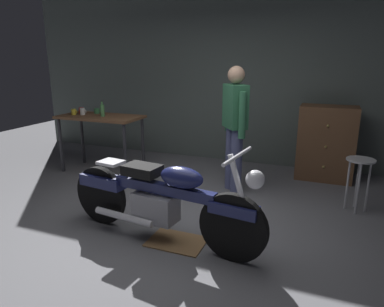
{
  "coord_description": "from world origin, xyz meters",
  "views": [
    {
      "loc": [
        1.51,
        -3.05,
        1.76
      ],
      "look_at": [
        0.02,
        0.7,
        0.65
      ],
      "focal_mm": 32.48,
      "sensor_mm": 36.0,
      "label": 1
    }
  ],
  "objects_px": {
    "person_standing": "(235,124)",
    "mug_red_diner": "(81,110)",
    "mug_white_ceramic": "(83,111)",
    "bottle": "(102,110)",
    "wooden_dresser": "(326,143)",
    "mug_green_speckled": "(97,111)",
    "mug_yellow_tall": "(74,112)",
    "shop_stool": "(360,171)",
    "motorcycle": "(161,198)"
  },
  "relations": [
    {
      "from": "person_standing",
      "to": "mug_yellow_tall",
      "type": "height_order",
      "value": "person_standing"
    },
    {
      "from": "person_standing",
      "to": "mug_red_diner",
      "type": "bearing_deg",
      "value": 50.11
    },
    {
      "from": "shop_stool",
      "to": "mug_yellow_tall",
      "type": "bearing_deg",
      "value": 178.94
    },
    {
      "from": "mug_white_ceramic",
      "to": "motorcycle",
      "type": "bearing_deg",
      "value": -36.52
    },
    {
      "from": "wooden_dresser",
      "to": "mug_red_diner",
      "type": "relative_size",
      "value": 9.77
    },
    {
      "from": "mug_white_ceramic",
      "to": "mug_red_diner",
      "type": "height_order",
      "value": "mug_white_ceramic"
    },
    {
      "from": "person_standing",
      "to": "mug_yellow_tall",
      "type": "distance_m",
      "value": 2.6
    },
    {
      "from": "bottle",
      "to": "person_standing",
      "type": "bearing_deg",
      "value": -0.48
    },
    {
      "from": "wooden_dresser",
      "to": "bottle",
      "type": "bearing_deg",
      "value": -163.44
    },
    {
      "from": "person_standing",
      "to": "mug_white_ceramic",
      "type": "bearing_deg",
      "value": 52.69
    },
    {
      "from": "person_standing",
      "to": "wooden_dresser",
      "type": "xyz_separation_m",
      "value": [
        1.14,
        0.98,
        -0.38
      ]
    },
    {
      "from": "person_standing",
      "to": "mug_white_ceramic",
      "type": "height_order",
      "value": "person_standing"
    },
    {
      "from": "shop_stool",
      "to": "bottle",
      "type": "bearing_deg",
      "value": 178.29
    },
    {
      "from": "motorcycle",
      "to": "mug_yellow_tall",
      "type": "height_order",
      "value": "motorcycle"
    },
    {
      "from": "person_standing",
      "to": "shop_stool",
      "type": "height_order",
      "value": "person_standing"
    },
    {
      "from": "mug_red_diner",
      "to": "mug_white_ceramic",
      "type": "bearing_deg",
      "value": -45.4
    },
    {
      "from": "wooden_dresser",
      "to": "person_standing",
      "type": "bearing_deg",
      "value": -139.39
    },
    {
      "from": "mug_green_speckled",
      "to": "shop_stool",
      "type": "bearing_deg",
      "value": -4.65
    },
    {
      "from": "person_standing",
      "to": "mug_red_diner",
      "type": "relative_size",
      "value": 14.83
    },
    {
      "from": "shop_stool",
      "to": "mug_yellow_tall",
      "type": "height_order",
      "value": "mug_yellow_tall"
    },
    {
      "from": "wooden_dresser",
      "to": "mug_green_speckled",
      "type": "height_order",
      "value": "wooden_dresser"
    },
    {
      "from": "mug_red_diner",
      "to": "mug_yellow_tall",
      "type": "xyz_separation_m",
      "value": [
        -0.02,
        -0.16,
        -0.0
      ]
    },
    {
      "from": "mug_white_ceramic",
      "to": "mug_yellow_tall",
      "type": "xyz_separation_m",
      "value": [
        -0.13,
        -0.04,
        -0.01
      ]
    },
    {
      "from": "shop_stool",
      "to": "wooden_dresser",
      "type": "distance_m",
      "value": 1.14
    },
    {
      "from": "shop_stool",
      "to": "motorcycle",
      "type": "bearing_deg",
      "value": -141.07
    },
    {
      "from": "motorcycle",
      "to": "mug_red_diner",
      "type": "relative_size",
      "value": 19.37
    },
    {
      "from": "mug_white_ceramic",
      "to": "mug_red_diner",
      "type": "bearing_deg",
      "value": 134.6
    },
    {
      "from": "mug_green_speckled",
      "to": "mug_yellow_tall",
      "type": "distance_m",
      "value": 0.35
    },
    {
      "from": "mug_green_speckled",
      "to": "bottle",
      "type": "xyz_separation_m",
      "value": [
        0.26,
        -0.21,
        0.05
      ]
    },
    {
      "from": "person_standing",
      "to": "wooden_dresser",
      "type": "bearing_deg",
      "value": -85.99
    },
    {
      "from": "person_standing",
      "to": "bottle",
      "type": "xyz_separation_m",
      "value": [
        -2.08,
        0.02,
        0.07
      ]
    },
    {
      "from": "mug_green_speckled",
      "to": "mug_yellow_tall",
      "type": "height_order",
      "value": "mug_yellow_tall"
    },
    {
      "from": "shop_stool",
      "to": "wooden_dresser",
      "type": "bearing_deg",
      "value": 110.29
    },
    {
      "from": "wooden_dresser",
      "to": "mug_green_speckled",
      "type": "relative_size",
      "value": 9.46
    },
    {
      "from": "mug_white_ceramic",
      "to": "bottle",
      "type": "bearing_deg",
      "value": -1.92
    },
    {
      "from": "wooden_dresser",
      "to": "bottle",
      "type": "height_order",
      "value": "bottle"
    },
    {
      "from": "person_standing",
      "to": "mug_red_diner",
      "type": "distance_m",
      "value": 2.59
    },
    {
      "from": "mug_white_ceramic",
      "to": "mug_yellow_tall",
      "type": "height_order",
      "value": "mug_white_ceramic"
    },
    {
      "from": "shop_stool",
      "to": "wooden_dresser",
      "type": "relative_size",
      "value": 0.58
    },
    {
      "from": "shop_stool",
      "to": "mug_white_ceramic",
      "type": "relative_size",
      "value": 5.67
    },
    {
      "from": "motorcycle",
      "to": "mug_white_ceramic",
      "type": "xyz_separation_m",
      "value": [
        -2.17,
        1.6,
        0.5
      ]
    },
    {
      "from": "person_standing",
      "to": "mug_white_ceramic",
      "type": "distance_m",
      "value": 2.47
    },
    {
      "from": "mug_red_diner",
      "to": "person_standing",
      "type": "bearing_deg",
      "value": -3.28
    },
    {
      "from": "wooden_dresser",
      "to": "mug_yellow_tall",
      "type": "bearing_deg",
      "value": -165.19
    },
    {
      "from": "shop_stool",
      "to": "mug_white_ceramic",
      "type": "distance_m",
      "value": 4.03
    },
    {
      "from": "motorcycle",
      "to": "mug_yellow_tall",
      "type": "distance_m",
      "value": 2.82
    },
    {
      "from": "mug_yellow_tall",
      "to": "mug_white_ceramic",
      "type": "bearing_deg",
      "value": 18.09
    },
    {
      "from": "mug_white_ceramic",
      "to": "mug_red_diner",
      "type": "relative_size",
      "value": 1.0
    },
    {
      "from": "person_standing",
      "to": "shop_stool",
      "type": "xyz_separation_m",
      "value": [
        1.53,
        -0.09,
        -0.43
      ]
    },
    {
      "from": "person_standing",
      "to": "shop_stool",
      "type": "distance_m",
      "value": 1.59
    }
  ]
}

